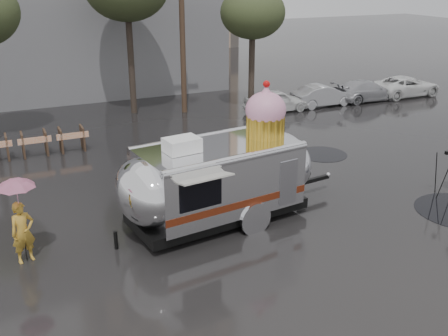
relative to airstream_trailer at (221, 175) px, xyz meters
name	(u,v)px	position (x,y,z in m)	size (l,w,h in m)	color
ground	(272,232)	(1.03, -1.38, -1.48)	(120.00, 120.00, 0.00)	black
puddles	(331,178)	(5.11, 1.42, -1.48)	(7.72, 9.71, 0.01)	black
utility_pole	(182,23)	(3.53, 12.62, 3.14)	(1.60, 0.28, 9.00)	#473323
tree_right	(253,14)	(7.03, 11.62, 3.57)	(3.36, 3.36, 6.42)	#382D26
barricade_row	(34,143)	(-4.52, 8.59, -0.96)	(4.30, 0.80, 1.00)	#473323
parked_cars	(349,90)	(12.81, 10.62, -0.76)	(13.20, 1.90, 1.50)	silver
airstream_trailer	(221,175)	(0.00, 0.00, 0.00)	(7.81, 3.59, 4.23)	silver
person_left	(23,232)	(-5.65, -0.06, -0.64)	(0.60, 0.40, 1.68)	gold
umbrella_pink	(17,193)	(-5.65, -0.06, 0.47)	(1.19, 1.19, 2.36)	pink
tripod	(445,169)	(7.53, -1.45, -0.51)	(0.63, 0.66, 1.61)	black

